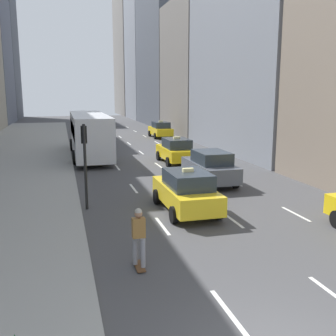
# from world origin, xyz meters

# --- Properties ---
(sidewalk_left) EXTENTS (8.00, 66.00, 0.15)m
(sidewalk_left) POSITION_xyz_m (-7.00, 27.00, 0.07)
(sidewalk_left) COLOR #9E9E99
(sidewalk_left) RESTS_ON ground
(lane_markings) EXTENTS (5.72, 56.00, 0.01)m
(lane_markings) POSITION_xyz_m (2.60, 23.00, 0.01)
(lane_markings) COLOR white
(lane_markings) RESTS_ON ground
(building_row_right) EXTENTS (6.00, 91.20, 33.36)m
(building_row_right) POSITION_xyz_m (12.00, 46.98, 14.46)
(building_row_right) COLOR gray
(building_row_right) RESTS_ON ground
(taxi_second) EXTENTS (2.02, 4.40, 1.87)m
(taxi_second) POSITION_xyz_m (6.80, 36.18, 0.88)
(taxi_second) COLOR yellow
(taxi_second) RESTS_ON ground
(taxi_third) EXTENTS (2.02, 4.40, 1.87)m
(taxi_third) POSITION_xyz_m (1.20, 9.51, 0.88)
(taxi_third) COLOR yellow
(taxi_third) RESTS_ON ground
(taxi_fourth) EXTENTS (2.02, 4.40, 1.87)m
(taxi_fourth) POSITION_xyz_m (4.00, 20.61, 0.88)
(taxi_fourth) COLOR yellow
(taxi_fourth) RESTS_ON ground
(sedan_black_near) EXTENTS (2.02, 4.51, 1.80)m
(sedan_black_near) POSITION_xyz_m (4.00, 14.05, 0.91)
(sedan_black_near) COLOR #565B66
(sedan_black_near) RESTS_ON ground
(city_bus) EXTENTS (2.80, 11.61, 3.25)m
(city_bus) POSITION_xyz_m (-1.61, 25.07, 1.79)
(city_bus) COLOR silver
(city_bus) RESTS_ON ground
(skateboarder) EXTENTS (0.36, 0.80, 1.75)m
(skateboarder) POSITION_xyz_m (-1.70, 4.78, 0.96)
(skateboarder) COLOR brown
(skateboarder) RESTS_ON ground
(traffic_light_pole) EXTENTS (0.24, 0.42, 3.60)m
(traffic_light_pole) POSITION_xyz_m (-2.75, 11.03, 2.41)
(traffic_light_pole) COLOR black
(traffic_light_pole) RESTS_ON ground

